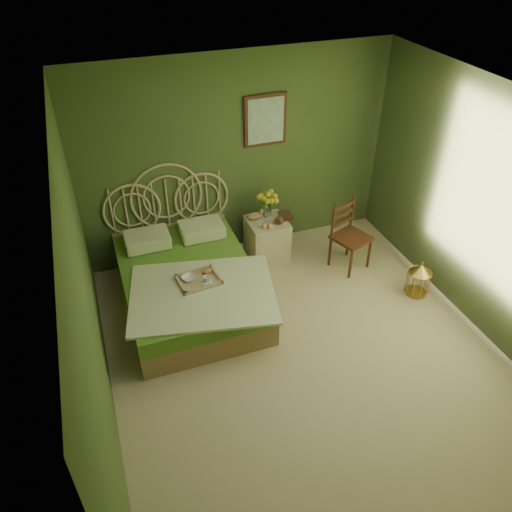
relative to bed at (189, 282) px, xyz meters
name	(u,v)px	position (x,y,z in m)	size (l,w,h in m)	color
floor	(307,356)	(0.95, -1.29, -0.30)	(4.50, 4.50, 0.00)	#C1AA8B
ceiling	(327,119)	(0.95, -1.29, 2.30)	(4.50, 4.50, 0.00)	silver
wall_back	(238,158)	(0.95, 0.96, 1.00)	(4.00, 4.00, 0.00)	#4B5A2F
wall_left	(88,308)	(-1.05, -1.29, 1.00)	(4.50, 4.50, 0.00)	#4B5A2F
wall_right	(493,218)	(2.95, -1.29, 1.00)	(4.50, 4.50, 0.00)	#4B5A2F
wall_art	(265,120)	(1.30, 0.93, 1.45)	(0.54, 0.04, 0.64)	#381E0F
bed	(189,282)	(0.00, 0.00, 0.00)	(1.75, 2.21, 1.37)	#A07750
nightstand	(267,233)	(1.20, 0.58, 0.05)	(0.50, 0.50, 0.98)	beige
chair	(349,230)	(2.12, 0.06, 0.22)	(0.53, 0.53, 0.94)	#381E0F
birdcage	(419,279)	(2.65, -0.78, -0.10)	(0.28, 0.28, 0.42)	#C4893E
book_lower	(280,217)	(1.38, 0.58, 0.26)	(0.15, 0.21, 0.02)	#381E0F
book_upper	(280,216)	(1.38, 0.58, 0.28)	(0.16, 0.22, 0.02)	#472819
cereal_bowl	(189,278)	(-0.04, -0.25, 0.25)	(0.15, 0.15, 0.04)	white
coffee_cup	(207,279)	(0.14, -0.36, 0.27)	(0.08, 0.08, 0.08)	white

